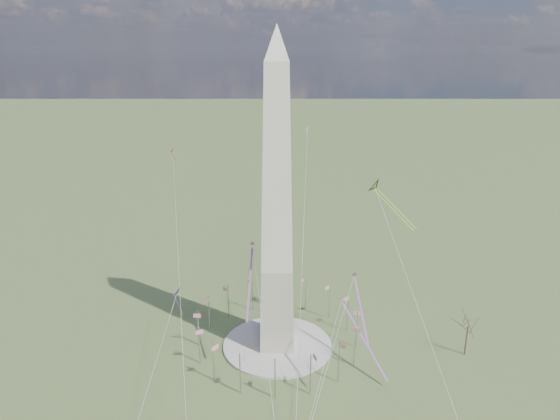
{
  "coord_description": "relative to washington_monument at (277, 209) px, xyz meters",
  "views": [
    {
      "loc": [
        3.78,
        -143.73,
        93.8
      ],
      "look_at": [
        0.85,
        0.0,
        47.53
      ],
      "focal_mm": 32.0,
      "sensor_mm": 36.0,
      "label": 1
    }
  ],
  "objects": [
    {
      "name": "kite_streamer_mid",
      "position": [
        -8.22,
        -2.26,
        -19.04
      ],
      "size": [
        2.21,
        23.62,
        16.22
      ],
      "rotation": [
        0.0,
        0.0,
        3.13
      ],
      "color": "#EA4625",
      "rests_on": "ground"
    },
    {
      "name": "ground",
      "position": [
        0.0,
        0.0,
        -47.95
      ],
      "size": [
        2000.0,
        2000.0,
        0.0
      ],
      "primitive_type": "plane",
      "color": "#445A2D",
      "rests_on": "ground"
    },
    {
      "name": "plaza",
      "position": [
        0.0,
        0.0,
        -47.55
      ],
      "size": [
        36.0,
        36.0,
        0.8
      ],
      "primitive_type": "cylinder",
      "color": "beige",
      "rests_on": "ground"
    },
    {
      "name": "kite_small_white",
      "position": [
        10.53,
        50.47,
        16.31
      ],
      "size": [
        1.26,
        1.83,
        4.56
      ],
      "rotation": [
        0.0,
        0.0,
        2.89
      ],
      "color": "white",
      "rests_on": "ground"
    },
    {
      "name": "tree_near",
      "position": [
        60.58,
        -3.54,
        -36.88
      ],
      "size": [
        8.88,
        8.88,
        15.54
      ],
      "color": "brown",
      "rests_on": "ground"
    },
    {
      "name": "kite_streamer_left",
      "position": [
        23.15,
        -20.09,
        -19.78
      ],
      "size": [
        3.06,
        18.32,
        12.58
      ],
      "rotation": [
        0.0,
        0.0,
        3.25
      ],
      "color": "#EA4625",
      "rests_on": "ground"
    },
    {
      "name": "kite_small_red",
      "position": [
        -39.83,
        38.55,
        9.88
      ],
      "size": [
        1.58,
        2.35,
        5.0
      ],
      "rotation": [
        0.0,
        0.0,
        2.52
      ],
      "color": "red",
      "rests_on": "ground"
    },
    {
      "name": "kite_streamer_right",
      "position": [
        24.74,
        -6.69,
        -35.85
      ],
      "size": [
        13.32,
        21.86,
        16.74
      ],
      "rotation": [
        0.0,
        0.0,
        3.66
      ],
      "color": "#EA4625",
      "rests_on": "ground"
    },
    {
      "name": "kite_diamond_purple",
      "position": [
        -33.02,
        3.33,
        -31.03
      ],
      "size": [
        2.19,
        3.49,
        10.85
      ],
      "rotation": [
        0.0,
        0.0,
        2.66
      ],
      "color": "#43186C",
      "rests_on": "ground"
    },
    {
      "name": "flagpole_ring",
      "position": [
        -0.0,
        -0.0,
        -40.68
      ],
      "size": [
        54.4,
        54.4,
        13.0
      ],
      "color": "#B4B6BB",
      "rests_on": "ground"
    },
    {
      "name": "kite_delta_black",
      "position": [
        30.74,
        4.83,
        4.97
      ],
      "size": [
        14.91,
        13.59,
        13.53
      ],
      "rotation": [
        0.0,
        0.0,
        4.0
      ],
      "color": "black",
      "rests_on": "ground"
    },
    {
      "name": "washington_monument",
      "position": [
        0.0,
        0.0,
        0.0
      ],
      "size": [
        15.56,
        15.56,
        100.0
      ],
      "color": "beige",
      "rests_on": "plaza"
    }
  ]
}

